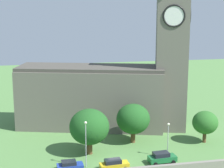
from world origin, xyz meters
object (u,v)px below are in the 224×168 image
(streetlamp_central, at_px, (168,134))
(streetlamp_west_mid, at_px, (86,137))
(tree_riverside_west, at_px, (205,123))
(car_green, at_px, (162,158))
(tree_riverside_east, at_px, (133,119))
(car_yellow, at_px, (114,164))
(tree_churchyard, at_px, (89,127))
(car_blue, at_px, (70,166))
(church, at_px, (111,85))

(streetlamp_central, bearing_deg, streetlamp_west_mid, -175.33)
(tree_riverside_west, bearing_deg, streetlamp_central, -149.53)
(car_green, relative_size, tree_riverside_east, 0.63)
(car_yellow, distance_m, tree_churchyard, 8.99)
(car_yellow, bearing_deg, tree_riverside_east, 61.56)
(car_blue, relative_size, car_yellow, 0.88)
(car_blue, height_order, car_yellow, car_yellow)
(streetlamp_central, bearing_deg, car_green, -129.69)
(car_yellow, relative_size, car_green, 1.00)
(car_blue, height_order, tree_churchyard, tree_churchyard)
(tree_riverside_east, relative_size, tree_riverside_west, 1.23)
(church, distance_m, car_blue, 25.15)
(car_green, bearing_deg, streetlamp_west_mid, 175.86)
(streetlamp_central, relative_size, tree_churchyard, 0.76)
(car_blue, height_order, streetlamp_central, streetlamp_central)
(car_yellow, height_order, streetlamp_west_mid, streetlamp_west_mid)
(church, xyz_separation_m, tree_churchyard, (-6.89, -14.55, -4.40))
(streetlamp_central, bearing_deg, church, 108.13)
(streetlamp_central, height_order, tree_riverside_east, tree_riverside_east)
(streetlamp_west_mid, distance_m, tree_churchyard, 5.77)
(car_blue, xyz_separation_m, tree_riverside_west, (26.89, 7.57, 3.16))
(church, height_order, tree_churchyard, church)
(church, height_order, car_green, church)
(streetlamp_west_mid, bearing_deg, tree_riverside_west, 15.84)
(car_green, bearing_deg, tree_riverside_east, 101.98)
(car_yellow, height_order, tree_churchyard, tree_churchyard)
(church, bearing_deg, streetlamp_west_mid, -112.39)
(car_yellow, relative_size, streetlamp_west_mid, 0.62)
(streetlamp_west_mid, bearing_deg, church, 67.61)
(church, relative_size, tree_riverside_east, 4.88)
(car_yellow, relative_size, tree_churchyard, 0.58)
(streetlamp_west_mid, bearing_deg, car_green, -4.14)
(church, height_order, tree_riverside_west, church)
(streetlamp_central, distance_m, tree_riverside_east, 9.39)
(streetlamp_central, distance_m, tree_riverside_west, 11.17)
(tree_riverside_west, bearing_deg, church, 139.96)
(tree_churchyard, bearing_deg, tree_riverside_west, 3.15)
(car_yellow, relative_size, tree_riverside_west, 0.77)
(car_blue, distance_m, car_yellow, 7.12)
(car_green, height_order, tree_riverside_west, tree_riverside_west)
(car_blue, height_order, streetlamp_west_mid, streetlamp_west_mid)
(car_blue, bearing_deg, tree_riverside_west, 15.73)
(car_blue, xyz_separation_m, car_yellow, (7.03, -1.12, 0.07))
(tree_riverside_east, bearing_deg, streetlamp_west_mid, -137.40)
(church, xyz_separation_m, car_green, (4.46, -21.07, -8.47))
(streetlamp_central, bearing_deg, tree_riverside_west, 30.47)
(car_green, xyz_separation_m, streetlamp_west_mid, (-12.76, 0.92, 4.19))
(streetlamp_central, height_order, tree_churchyard, tree_churchyard)
(streetlamp_west_mid, height_order, tree_riverside_east, streetlamp_west_mid)
(streetlamp_west_mid, bearing_deg, car_yellow, -23.46)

